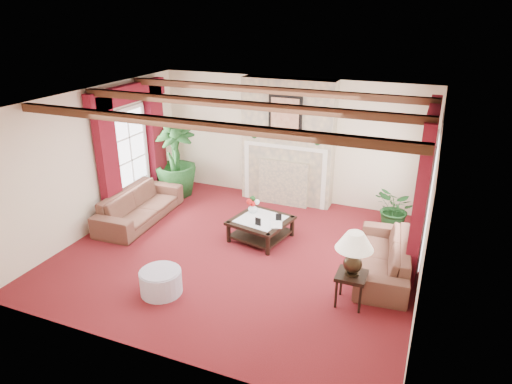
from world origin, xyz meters
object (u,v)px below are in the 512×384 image
at_px(potted_palm, 176,175).
at_px(side_table, 350,289).
at_px(sofa_right, 384,251).
at_px(coffee_table, 261,229).
at_px(ottoman, 161,282).
at_px(sofa_left, 139,201).

height_order(potted_palm, side_table, potted_palm).
relative_size(sofa_right, side_table, 4.13).
height_order(coffee_table, ottoman, coffee_table).
xyz_separation_m(sofa_right, coffee_table, (-2.27, 0.32, -0.20)).
relative_size(sofa_left, side_table, 4.32).
distance_m(coffee_table, side_table, 2.39).
bearing_deg(side_table, coffee_table, 144.74).
distance_m(potted_palm, coffee_table, 2.93).
distance_m(sofa_left, coffee_table, 2.60).
height_order(sofa_left, side_table, sofa_left).
distance_m(sofa_left, side_table, 4.70).
distance_m(potted_palm, ottoman, 3.96).
bearing_deg(side_table, sofa_right, 73.24).
bearing_deg(ottoman, sofa_left, 131.89).
distance_m(sofa_left, ottoman, 2.73).
bearing_deg(side_table, potted_palm, 149.50).
distance_m(sofa_right, coffee_table, 2.30).
xyz_separation_m(sofa_left, ottoman, (1.82, -2.03, -0.23)).
relative_size(sofa_right, ottoman, 3.27).
bearing_deg(coffee_table, sofa_right, 3.68).
bearing_deg(side_table, ottoman, -163.43).
xyz_separation_m(potted_palm, ottoman, (1.84, -3.49, -0.29)).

